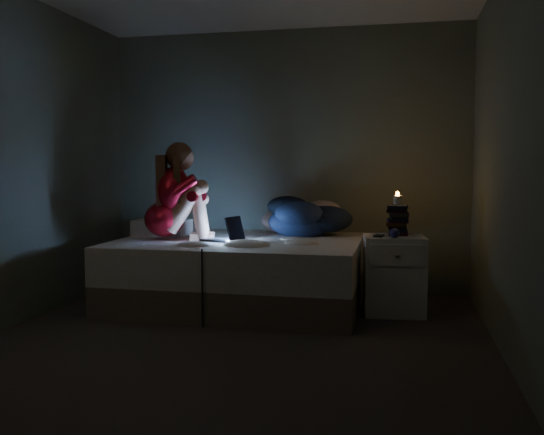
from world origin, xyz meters
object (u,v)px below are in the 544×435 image
(laptop, at_px, (222,228))
(phone, at_px, (378,236))
(bed, at_px, (240,272))
(candle, at_px, (397,199))
(nightstand, at_px, (394,275))
(woman, at_px, (164,191))

(laptop, relative_size, phone, 2.35)
(phone, bearing_deg, bed, -170.40)
(candle, height_order, phone, candle)
(laptop, relative_size, nightstand, 0.50)
(phone, bearing_deg, nightstand, 36.83)
(laptop, distance_m, candle, 1.53)
(nightstand, bearing_deg, laptop, 177.51)
(laptop, height_order, nightstand, laptop)
(nightstand, distance_m, phone, 0.37)
(laptop, xyz_separation_m, candle, (1.50, 0.18, 0.26))
(nightstand, relative_size, candle, 8.24)
(laptop, xyz_separation_m, nightstand, (1.48, 0.10, -0.37))
(laptop, bearing_deg, candle, 24.77)
(woman, height_order, phone, woman)
(laptop, height_order, phone, laptop)
(bed, bearing_deg, woman, -165.27)
(bed, relative_size, phone, 15.29)
(bed, distance_m, phone, 1.29)
(bed, relative_size, nightstand, 3.25)
(woman, xyz_separation_m, nightstand, (2.00, 0.12, -0.69))
(woman, distance_m, nightstand, 2.12)
(bed, xyz_separation_m, nightstand, (1.36, -0.05, 0.04))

